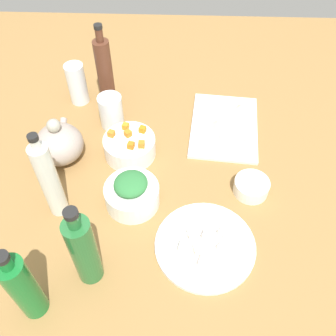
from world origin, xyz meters
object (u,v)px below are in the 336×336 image
object	(u,v)px
plate_tofu	(205,246)
bowl_small_side	(251,187)
drinking_glass_0	(77,84)
cutting_board	(224,127)
bottle_2	(105,72)
bottle_3	(49,180)
bottle_1	(84,250)
drinking_glass_1	(111,111)
bottle_0	(23,287)
bowl_greens	(132,195)
teapot	(59,144)
bowl_carrots	(130,147)

from	to	relation	value
plate_tofu	bowl_small_side	xyz separation A→B (cm)	(17.97, -13.16, 1.49)
plate_tofu	drinking_glass_0	xyz separation A→B (cm)	(55.39, 41.96, 6.58)
cutting_board	plate_tofu	distance (cm)	44.23
bottle_2	bottle_3	size ratio (longest dim) A/B	1.03
cutting_board	plate_tofu	size ratio (longest dim) A/B	1.19
bottle_3	bottle_2	bearing A→B (deg)	-9.11
bowl_small_side	bottle_1	distance (cm)	48.99
bottle_2	drinking_glass_1	distance (cm)	13.08
bottle_0	bowl_greens	bearing A→B (deg)	-32.76
drinking_glass_0	bottle_0	bearing A→B (deg)	-177.18
plate_tofu	bottle_1	world-z (taller)	bottle_1
plate_tofu	teapot	bearing A→B (deg)	55.75
bottle_3	bowl_carrots	bearing A→B (deg)	-39.12
bottle_3	drinking_glass_0	xyz separation A→B (cm)	(45.38, 2.97, -5.30)
bottle_3	teapot	bearing A→B (deg)	9.67
teapot	bottle_3	world-z (taller)	bottle_3
plate_tofu	bottle_0	world-z (taller)	bottle_0
teapot	drinking_glass_1	distance (cm)	20.13
bowl_small_side	teapot	bearing A→B (deg)	79.00
bowl_carrots	bottle_0	size ratio (longest dim) A/B	0.63
cutting_board	bottle_1	bearing A→B (deg)	146.11
bowl_carrots	bottle_3	size ratio (longest dim) A/B	0.55
teapot	drinking_glass_1	world-z (taller)	teapot
plate_tofu	drinking_glass_1	world-z (taller)	drinking_glass_1
drinking_glass_1	teapot	bearing A→B (deg)	139.68
plate_tofu	bottle_0	distance (cm)	43.01
bottle_0	drinking_glass_1	xyz separation A→B (cm)	(60.58, -9.26, -5.22)
teapot	drinking_glass_0	size ratio (longest dim) A/B	1.10
bottle_3	drinking_glass_1	xyz separation A→B (cm)	(34.06, -9.83, -7.05)
bowl_carrots	bottle_1	size ratio (longest dim) A/B	0.59
plate_tofu	teapot	xyz separation A→B (cm)	(28.73, 42.18, 5.39)
plate_tofu	drinking_glass_1	xyz separation A→B (cm)	(44.07, 29.16, 4.83)
bottle_0	drinking_glass_0	size ratio (longest dim) A/B	1.70
bowl_small_side	bottle_3	bearing A→B (deg)	98.68
cutting_board	bowl_carrots	world-z (taller)	bowl_carrots
bowl_greens	bottle_1	bearing A→B (deg)	159.31
plate_tofu	bowl_small_side	world-z (taller)	bowl_small_side
bottle_2	cutting_board	bearing A→B (deg)	-105.94
plate_tofu	bowl_carrots	xyz separation A→B (cm)	(30.92, 21.98, 2.59)
cutting_board	bowl_small_side	size ratio (longest dim) A/B	3.09
drinking_glass_1	drinking_glass_0	bearing A→B (deg)	48.51
bowl_greens	teapot	bearing A→B (deg)	55.22
bottle_1	drinking_glass_1	distance (cm)	52.40
bowl_greens	bottle_2	bearing A→B (deg)	16.44
bowl_carrots	bowl_small_side	bearing A→B (deg)	-110.24
teapot	bottle_2	world-z (taller)	bottle_2
bowl_greens	bowl_carrots	world-z (taller)	same
bowl_carrots	drinking_glass_1	size ratio (longest dim) A/B	1.42
plate_tofu	bowl_small_side	size ratio (longest dim) A/B	2.61
plate_tofu	bottle_2	bearing A→B (deg)	30.14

